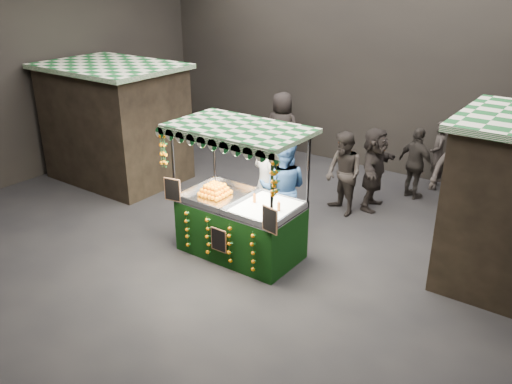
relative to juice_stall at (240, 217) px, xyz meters
The scene contains 13 objects.
ground 0.74m from the juice_stall, 99.95° to the left, with size 12.00×12.00×0.00m, color black.
market_hall 2.70m from the juice_stall, 99.95° to the left, with size 12.10×10.10×5.05m.
neighbour_stall_left 4.66m from the juice_stall, 164.21° to the left, with size 3.00×2.20×2.60m.
juice_stall is the anchor object (origin of this frame).
vendor_grey 1.10m from the juice_stall, 100.75° to the left, with size 0.78×0.65×1.84m.
vendor_blue 1.06m from the juice_stall, 79.80° to the left, with size 1.07×0.97×1.80m.
shopper_0 5.19m from the juice_stall, 148.58° to the left, with size 0.71×0.57×1.70m.
shopper_1 2.57m from the juice_stall, 75.68° to the left, with size 1.00×0.93×1.65m.
shopper_2 4.33m from the juice_stall, 69.67° to the left, with size 0.97×0.69×1.52m.
shopper_3 4.50m from the juice_stall, 57.47° to the left, with size 1.30×1.38×1.88m.
shopper_4 4.42m from the juice_stall, 114.04° to the left, with size 0.98×0.71×1.83m.
shopper_5 3.24m from the juice_stall, 71.89° to the left, with size 0.72×1.61×1.67m.
shopper_6 5.15m from the juice_stall, 70.71° to the left, with size 0.52×0.64×1.52m.
Camera 1 is at (4.90, -6.55, 4.52)m, focal length 37.31 mm.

